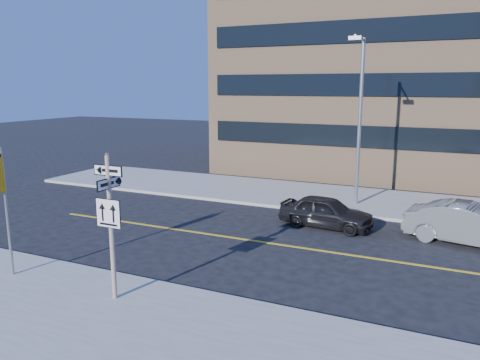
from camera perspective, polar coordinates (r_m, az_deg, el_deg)
The scene contains 6 objects.
ground at distance 15.73m, azimuth -9.06°, elevation -10.91°, with size 120.00×120.00×0.00m, color black.
sign_pole at distance 13.05m, azimuth -15.53°, elevation -4.57°, with size 0.92×0.92×4.06m.
parked_car_a at distance 20.25m, azimuth 10.46°, elevation -3.84°, with size 3.96×1.59×1.35m, color black.
parked_car_b at distance 19.78m, azimuth 26.29°, elevation -4.92°, with size 4.72×1.64×1.55m, color slate.
streetlight_a at distance 23.21m, azimuth 14.35°, elevation 8.14°, with size 0.55×2.25×8.00m.
building_brick at distance 37.68m, azimuth 15.70°, elevation 15.66°, with size 18.00×18.00×18.00m, color tan.
Camera 1 is at (8.20, -12.04, 5.93)m, focal length 35.00 mm.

